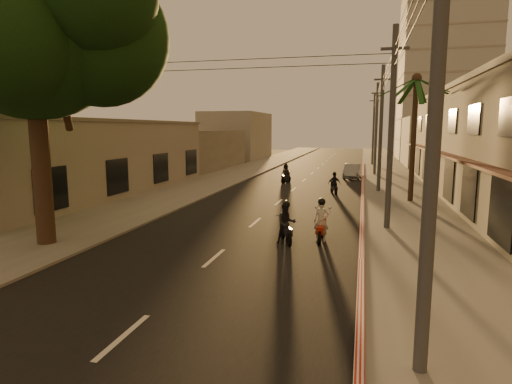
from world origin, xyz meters
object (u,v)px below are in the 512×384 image
Objects in this scene: scooter_mid_b at (334,184)px; scooter_red at (321,223)px; palm_tree at (416,86)px; scooter_far_a at (286,174)px; scooter_mid_a at (286,224)px; parked_car at (352,171)px; broadleaf_tree at (42,22)px.

scooter_red is at bearing -106.41° from scooter_mid_b.
palm_tree is 13.67m from scooter_far_a.
scooter_red is 1.47m from scooter_mid_a.
palm_tree reaches higher than parked_car.
scooter_far_a is (-9.28, 7.74, -6.38)m from palm_tree.
scooter_red reaches higher than parked_car.
palm_tree reaches higher than scooter_far_a.
scooter_mid_b is (9.76, 16.00, -7.74)m from broadleaf_tree.
scooter_red is at bearing -0.06° from scooter_mid_a.
scooter_mid_a is at bearing -117.42° from palm_tree.
broadleaf_tree is at bearing -162.58° from scooter_red.
broadleaf_tree reaches higher than palm_tree.
scooter_far_a is (-4.76, 18.49, -0.02)m from scooter_red.
scooter_mid_a is 1.03× the size of scooter_far_a.
palm_tree is 4.45× the size of scooter_red.
scooter_red is 0.45× the size of parked_car.
broadleaf_tree reaches higher than scooter_red.
scooter_mid_b is at bearing 156.13° from palm_tree.
palm_tree is at bearing -41.74° from scooter_mid_b.
palm_tree reaches higher than scooter_mid_b.
parked_car is at bearing 62.26° from scooter_mid_a.
scooter_mid_b reaches higher than parked_car.
scooter_red is at bearing 17.12° from broadleaf_tree.
scooter_mid_a is (-1.35, -0.57, 0.01)m from scooter_red.
scooter_mid_a is 23.89m from parked_car.
scooter_far_a is (5.33, 21.60, -7.71)m from broadleaf_tree.
scooter_mid_b is at bearing 91.76° from scooter_red.
palm_tree is at bearing 39.63° from scooter_mid_a.
broadleaf_tree is 20.18m from palm_tree.
scooter_far_a is at bearing 76.13° from broadleaf_tree.
broadleaf_tree is 6.57× the size of scooter_red.
palm_tree is 13.28m from scooter_red.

